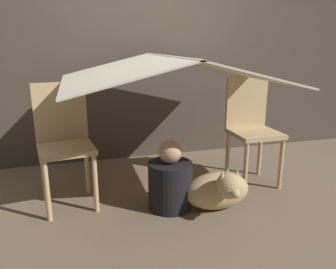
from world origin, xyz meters
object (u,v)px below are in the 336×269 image
at_px(chair_right, 251,125).
at_px(person_front, 170,181).
at_px(dog, 219,190).
at_px(chair_left, 64,139).

relative_size(chair_right, person_front, 1.74).
bearing_deg(person_front, dog, -23.25).
bearing_deg(chair_right, dog, -138.10).
height_order(chair_right, dog, chair_right).
distance_m(chair_right, dog, 0.74).
bearing_deg(chair_left, dog, -30.48).
relative_size(chair_left, dog, 1.85).
bearing_deg(person_front, chair_left, 157.93).
relative_size(chair_left, person_front, 1.74).
bearing_deg(dog, chair_left, 157.56).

